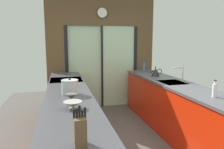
{
  "coord_description": "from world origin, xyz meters",
  "views": [
    {
      "loc": [
        -1.0,
        -2.71,
        1.62
      ],
      "look_at": [
        -0.09,
        0.98,
        1.03
      ],
      "focal_mm": 33.74,
      "sensor_mm": 36.0,
      "label": 1
    }
  ],
  "objects_px": {
    "mixing_bowl_near": "(73,105)",
    "knife_block": "(80,131)",
    "kettle": "(156,72)",
    "soap_bottle_far": "(144,67)",
    "mixing_bowl_far": "(71,97)",
    "oven_range": "(67,104)",
    "soap_bottle_near": "(215,90)",
    "stock_pot": "(70,87)"
  },
  "relations": [
    {
      "from": "mixing_bowl_far",
      "to": "kettle",
      "type": "height_order",
      "value": "kettle"
    },
    {
      "from": "mixing_bowl_near",
      "to": "stock_pot",
      "type": "relative_size",
      "value": 0.88
    },
    {
      "from": "kettle",
      "to": "soap_bottle_far",
      "type": "bearing_deg",
      "value": 90.17
    },
    {
      "from": "oven_range",
      "to": "stock_pot",
      "type": "relative_size",
      "value": 4.06
    },
    {
      "from": "knife_block",
      "to": "soap_bottle_far",
      "type": "relative_size",
      "value": 1.12
    },
    {
      "from": "stock_pot",
      "to": "soap_bottle_far",
      "type": "relative_size",
      "value": 0.89
    },
    {
      "from": "mixing_bowl_near",
      "to": "soap_bottle_far",
      "type": "distance_m",
      "value": 2.97
    },
    {
      "from": "mixing_bowl_far",
      "to": "stock_pot",
      "type": "relative_size",
      "value": 0.64
    },
    {
      "from": "oven_range",
      "to": "mixing_bowl_far",
      "type": "distance_m",
      "value": 1.53
    },
    {
      "from": "mixing_bowl_near",
      "to": "knife_block",
      "type": "distance_m",
      "value": 0.84
    },
    {
      "from": "oven_range",
      "to": "kettle",
      "type": "relative_size",
      "value": 3.46
    },
    {
      "from": "oven_range",
      "to": "soap_bottle_far",
      "type": "xyz_separation_m",
      "value": [
        1.8,
        0.6,
        0.57
      ]
    },
    {
      "from": "knife_block",
      "to": "stock_pot",
      "type": "xyz_separation_m",
      "value": [
        0.0,
        1.48,
        -0.01
      ]
    },
    {
      "from": "oven_range",
      "to": "knife_block",
      "type": "xyz_separation_m",
      "value": [
        0.02,
        -2.62,
        0.57
      ]
    },
    {
      "from": "stock_pot",
      "to": "kettle",
      "type": "relative_size",
      "value": 0.85
    },
    {
      "from": "mixing_bowl_far",
      "to": "mixing_bowl_near",
      "type": "bearing_deg",
      "value": -90.0
    },
    {
      "from": "oven_range",
      "to": "mixing_bowl_far",
      "type": "relative_size",
      "value": 6.37
    },
    {
      "from": "stock_pot",
      "to": "soap_bottle_near",
      "type": "bearing_deg",
      "value": -18.62
    },
    {
      "from": "soap_bottle_near",
      "to": "soap_bottle_far",
      "type": "bearing_deg",
      "value": 90.0
    },
    {
      "from": "oven_range",
      "to": "knife_block",
      "type": "height_order",
      "value": "knife_block"
    },
    {
      "from": "mixing_bowl_far",
      "to": "soap_bottle_far",
      "type": "relative_size",
      "value": 0.57
    },
    {
      "from": "oven_range",
      "to": "stock_pot",
      "type": "distance_m",
      "value": 1.27
    },
    {
      "from": "mixing_bowl_far",
      "to": "soap_bottle_near",
      "type": "bearing_deg",
      "value": -9.53
    },
    {
      "from": "mixing_bowl_far",
      "to": "soap_bottle_far",
      "type": "distance_m",
      "value": 2.71
    },
    {
      "from": "oven_range",
      "to": "mixing_bowl_near",
      "type": "xyz_separation_m",
      "value": [
        0.02,
        -1.77,
        0.51
      ]
    },
    {
      "from": "soap_bottle_far",
      "to": "mixing_bowl_far",
      "type": "bearing_deg",
      "value": -131.1
    },
    {
      "from": "mixing_bowl_near",
      "to": "soap_bottle_near",
      "type": "height_order",
      "value": "soap_bottle_near"
    },
    {
      "from": "mixing_bowl_near",
      "to": "stock_pot",
      "type": "distance_m",
      "value": 0.64
    },
    {
      "from": "mixing_bowl_near",
      "to": "kettle",
      "type": "relative_size",
      "value": 0.75
    },
    {
      "from": "oven_range",
      "to": "soap_bottle_near",
      "type": "distance_m",
      "value": 2.56
    },
    {
      "from": "stock_pot",
      "to": "mixing_bowl_near",
      "type": "bearing_deg",
      "value": -90.0
    },
    {
      "from": "mixing_bowl_near",
      "to": "mixing_bowl_far",
      "type": "xyz_separation_m",
      "value": [
        0.0,
        0.33,
        0.0
      ]
    },
    {
      "from": "soap_bottle_near",
      "to": "knife_block",
      "type": "bearing_deg",
      "value": -153.79
    },
    {
      "from": "soap_bottle_near",
      "to": "soap_bottle_far",
      "type": "relative_size",
      "value": 0.87
    },
    {
      "from": "stock_pot",
      "to": "soap_bottle_near",
      "type": "xyz_separation_m",
      "value": [
        1.78,
        -0.6,
        -0.01
      ]
    },
    {
      "from": "mixing_bowl_far",
      "to": "knife_block",
      "type": "distance_m",
      "value": 1.18
    },
    {
      "from": "mixing_bowl_near",
      "to": "mixing_bowl_far",
      "type": "height_order",
      "value": "mixing_bowl_far"
    },
    {
      "from": "mixing_bowl_far",
      "to": "stock_pot",
      "type": "xyz_separation_m",
      "value": [
        -0.0,
        0.3,
        0.06
      ]
    },
    {
      "from": "mixing_bowl_far",
      "to": "kettle",
      "type": "bearing_deg",
      "value": 38.57
    },
    {
      "from": "soap_bottle_far",
      "to": "oven_range",
      "type": "bearing_deg",
      "value": -161.57
    },
    {
      "from": "oven_range",
      "to": "mixing_bowl_near",
      "type": "relative_size",
      "value": 4.59
    },
    {
      "from": "mixing_bowl_far",
      "to": "kettle",
      "type": "xyz_separation_m",
      "value": [
        1.78,
        1.42,
        0.04
      ]
    }
  ]
}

